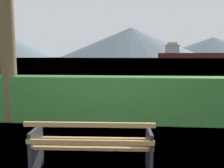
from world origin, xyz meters
name	(u,v)px	position (x,y,z in m)	size (l,w,h in m)	color
water_surface	(131,58)	(0.00, 306.76, 0.00)	(620.00, 620.00, 0.00)	#6B8EA3
park_bench	(92,146)	(0.00, -0.06, 0.43)	(1.82, 0.65, 0.87)	tan
hedge_row	(109,99)	(0.00, 2.77, 0.61)	(11.72, 0.72, 1.23)	#387A33
cargo_ship_large	(191,54)	(77.34, 301.92, 5.62)	(98.95, 24.60, 20.10)	#471E19
distant_hills	(123,45)	(-20.11, 552.47, 30.45)	(787.72, 362.89, 69.06)	gray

